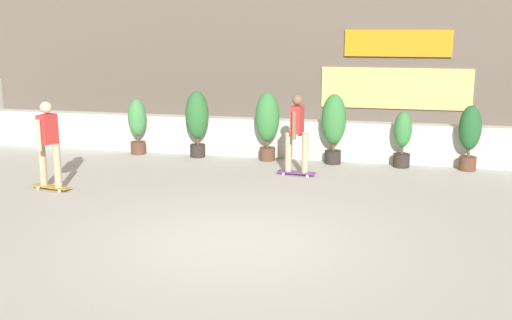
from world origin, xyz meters
The scene contains 11 objects.
ground_plane centered at (0.00, 0.00, 0.00)m, with size 48.00×48.00×0.00m, color #B2AFA8.
planter_wall centered at (0.00, 6.00, 0.45)m, with size 18.00×0.40×0.90m, color beige.
building_backdrop centered at (0.00, 10.00, 3.25)m, with size 20.00×2.08×6.50m.
potted_plant_0 centered at (-3.90, 5.55, 0.76)m, with size 0.44×0.44×1.35m.
potted_plant_1 centered at (-2.38, 5.55, 0.92)m, with size 0.55×0.55×1.57m.
potted_plant_2 centered at (-0.68, 5.55, 0.93)m, with size 0.56×0.56×1.59m.
potted_plant_3 centered at (0.84, 5.55, 0.93)m, with size 0.55×0.55×1.58m.
potted_plant_4 centered at (2.35, 5.55, 0.67)m, with size 0.39×0.39×1.24m.
potted_plant_5 centered at (3.75, 5.55, 0.81)m, with size 0.47×0.47×1.41m.
skater_far_right centered at (-4.13, 2.01, 0.94)m, with size 0.82×0.55×1.70m.
skater_mid_plaza centered at (0.22, 4.24, 0.94)m, with size 0.82×0.56×1.70m.
Camera 1 is at (2.30, -8.29, 3.09)m, focal length 43.76 mm.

